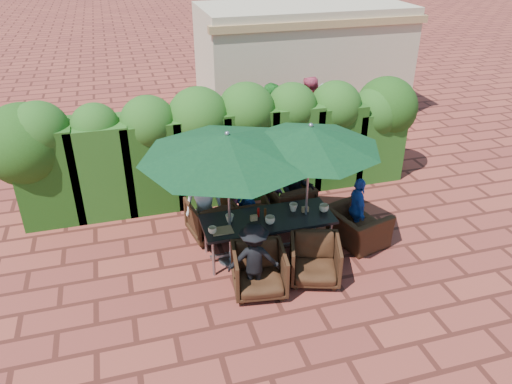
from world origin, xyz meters
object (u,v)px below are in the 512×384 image
object	(u,v)px
chair_far_right	(288,199)
chair_far_mid	(249,212)
dining_table	(268,222)
chair_near_right	(315,258)
umbrella_right	(310,137)
chair_end_right	(357,221)
chair_far_left	(211,216)
umbrella_left	(227,146)
chair_near_left	(259,269)

from	to	relation	value
chair_far_right	chair_far_mid	bearing A→B (deg)	3.30
dining_table	chair_near_right	distance (m)	1.08
umbrella_right	chair_end_right	bearing A→B (deg)	-2.80
chair_far_left	chair_end_right	xyz separation A→B (m)	(2.55, -0.98, 0.03)
chair_near_right	chair_far_mid	bearing A→B (deg)	127.47
umbrella_right	chair_end_right	distance (m)	2.03
dining_table	chair_far_mid	bearing A→B (deg)	95.92
umbrella_left	chair_near_right	bearing A→B (deg)	-35.71
dining_table	umbrella_left	size ratio (longest dim) A/B	0.81
dining_table	umbrella_right	bearing A→B (deg)	-3.91
chair_near_left	chair_far_right	bearing A→B (deg)	67.15
chair_end_right	dining_table	bearing A→B (deg)	71.83
umbrella_left	chair_near_left	bearing A→B (deg)	-74.32
chair_near_left	chair_far_mid	bearing A→B (deg)	87.74
chair_far_right	chair_end_right	distance (m)	1.49
umbrella_left	chair_end_right	world-z (taller)	umbrella_left
umbrella_left	chair_far_left	size ratio (longest dim) A/B	3.43
dining_table	chair_far_mid	world-z (taller)	dining_table
chair_near_left	umbrella_left	bearing A→B (deg)	113.83
umbrella_right	chair_near_right	bearing A→B (deg)	-100.09
chair_end_right	chair_near_right	bearing A→B (deg)	109.72
chair_far_left	chair_near_right	xyz separation A→B (m)	(1.38, -1.78, -0.00)
chair_far_left	chair_end_right	world-z (taller)	chair_end_right
chair_near_right	dining_table	bearing A→B (deg)	139.10
dining_table	umbrella_left	world-z (taller)	umbrella_left
chair_far_right	chair_near_left	distance (m)	2.33
umbrella_right	chair_end_right	size ratio (longest dim) A/B	2.40
chair_end_right	umbrella_left	bearing A→B (deg)	73.17
umbrella_left	umbrella_right	bearing A→B (deg)	-1.26
umbrella_left	chair_near_right	distance (m)	2.35
umbrella_left	chair_near_left	xyz separation A→B (m)	(0.26, -0.92, -1.79)
dining_table	umbrella_right	size ratio (longest dim) A/B	0.94
dining_table	chair_far_left	size ratio (longest dim) A/B	2.77
chair_far_left	chair_far_mid	world-z (taller)	chair_far_left
umbrella_left	chair_far_right	xyz separation A→B (m)	(1.46, 1.08, -1.78)
chair_far_right	chair_near_right	bearing A→B (deg)	76.22
dining_table	chair_far_right	size ratio (longest dim) A/B	2.66
umbrella_left	umbrella_right	size ratio (longest dim) A/B	1.17
chair_far_right	chair_near_left	xyz separation A→B (m)	(-1.20, -2.00, -0.01)
umbrella_right	chair_far_mid	xyz separation A→B (m)	(-0.79, 0.95, -1.84)
chair_far_left	chair_far_right	world-z (taller)	chair_far_right
chair_far_right	chair_near_right	size ratio (longest dim) A/B	1.05
chair_far_left	chair_far_right	bearing A→B (deg)	176.46
umbrella_left	chair_end_right	xyz separation A→B (m)	(2.39, -0.08, -1.77)
dining_table	chair_far_mid	distance (m)	0.96
chair_end_right	chair_near_left	bearing A→B (deg)	96.45
dining_table	chair_near_right	xyz separation A→B (m)	(0.54, -0.90, -0.26)
umbrella_right	chair_near_right	size ratio (longest dim) A/B	2.95
umbrella_right	chair_near_right	xyz separation A→B (m)	(-0.15, -0.85, -1.80)
chair_far_right	chair_end_right	bearing A→B (deg)	121.72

